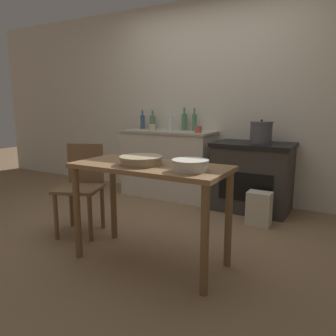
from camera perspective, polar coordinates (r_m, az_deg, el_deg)
The scene contains 17 objects.
ground_plane at distance 3.24m, azimuth -3.84°, elevation -11.45°, with size 14.00×14.00×0.00m, color #896B4C.
wall_back at distance 4.40m, azimuth 7.57°, elevation 11.45°, with size 8.00×0.07×2.55m.
counter_cabinet at distance 4.42m, azimuth 0.03°, elevation 0.78°, with size 1.25×0.54×0.89m.
stove at distance 3.97m, azimuth 14.47°, elevation -1.44°, with size 0.90×0.61×0.80m.
work_table at distance 2.51m, azimuth -3.09°, elevation -2.30°, with size 1.21×0.56×0.79m.
chair at distance 3.28m, azimuth -14.80°, elevation -2.83°, with size 0.52×0.52×0.86m.
flour_sack at distance 3.54m, azimuth 15.56°, elevation -6.83°, with size 0.24×0.17×0.35m, color beige.
stock_pot at distance 3.84m, azimuth 15.90°, elevation 5.97°, with size 0.25×0.25×0.27m.
mixing_bowl_large at distance 2.48m, azimuth -4.72°, elevation 1.45°, with size 0.33×0.33×0.06m.
mixing_bowl_small at distance 2.23m, azimuth 3.88°, elevation 0.60°, with size 0.25×0.25×0.08m.
bottle_far_left at distance 4.64m, azimuth -2.68°, elevation 8.03°, with size 0.08×0.08×0.26m.
bottle_left at distance 4.35m, azimuth 4.61°, elevation 8.00°, with size 0.06×0.06×0.29m.
bottle_mid_left at distance 4.43m, azimuth 2.85°, elevation 8.10°, with size 0.07×0.07×0.30m.
bottle_center_left at distance 4.41m, azimuth 0.41°, elevation 7.89°, with size 0.06×0.06×0.26m.
bottle_center at distance 4.71m, azimuth -4.44°, elevation 8.08°, with size 0.06×0.06×0.26m.
cup_center_right at distance 4.30m, azimuth -2.84°, elevation 7.04°, with size 0.09×0.09×0.09m, color beige.
cup_mid_right at distance 4.04m, azimuth 5.28°, elevation 6.70°, with size 0.09×0.09×0.08m, color #B74C42.
Camera 1 is at (1.65, -2.49, 1.24)m, focal length 35.00 mm.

